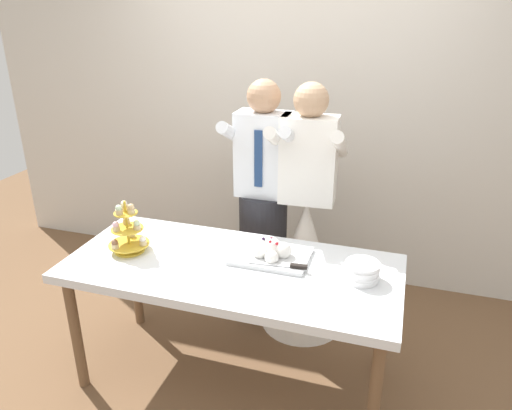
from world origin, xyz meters
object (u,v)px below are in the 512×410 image
object	(u,v)px
main_cake_tray	(272,252)
plate_stack	(362,271)
person_groom	(263,218)
cupcake_stand	(128,232)
dessert_table	(232,276)
person_bride	(305,248)

from	to	relation	value
main_cake_tray	plate_stack	world-z (taller)	main_cake_tray
plate_stack	person_groom	xyz separation A→B (m)	(-0.71, 0.64, -0.08)
cupcake_stand	main_cake_tray	distance (m)	0.81
cupcake_stand	main_cake_tray	xyz separation A→B (m)	(0.79, 0.16, -0.08)
dessert_table	cupcake_stand	size ratio (longest dim) A/B	5.90
cupcake_stand	person_groom	xyz separation A→B (m)	(0.57, 0.72, -0.15)
dessert_table	plate_stack	size ratio (longest dim) A/B	9.82
dessert_table	main_cake_tray	size ratio (longest dim) A/B	4.13
dessert_table	plate_stack	world-z (taller)	plate_stack
cupcake_stand	main_cake_tray	bearing A→B (deg)	11.34
main_cake_tray	person_groom	size ratio (longest dim) A/B	0.26
cupcake_stand	dessert_table	bearing A→B (deg)	2.65
person_groom	plate_stack	bearing A→B (deg)	-41.72
cupcake_stand	person_bride	size ratio (longest dim) A/B	0.18
cupcake_stand	plate_stack	bearing A→B (deg)	3.71
main_cake_tray	person_bride	bearing A→B (deg)	81.63
dessert_table	main_cake_tray	distance (m)	0.25
plate_stack	person_bride	bearing A→B (deg)	124.48
dessert_table	main_cake_tray	world-z (taller)	main_cake_tray
dessert_table	person_groom	distance (m)	0.69
cupcake_stand	person_groom	world-z (taller)	person_groom
person_bride	dessert_table	bearing A→B (deg)	-111.79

